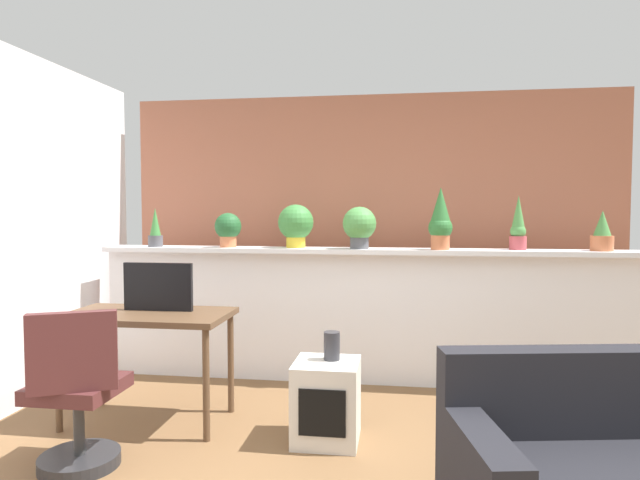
{
  "coord_description": "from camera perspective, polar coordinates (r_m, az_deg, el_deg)",
  "views": [
    {
      "loc": [
        0.27,
        -2.53,
        1.44
      ],
      "look_at": [
        -0.28,
        1.24,
        1.23
      ],
      "focal_mm": 30.69,
      "sensor_mm": 36.0,
      "label": 1
    }
  ],
  "objects": [
    {
      "name": "divider_wall",
      "position": [
        4.62,
        4.86,
        -8.08
      ],
      "size": [
        4.5,
        0.16,
        1.09
      ],
      "primitive_type": "cube",
      "color": "white",
      "rests_on": "ground"
    },
    {
      "name": "plant_shelf",
      "position": [
        4.51,
        4.86,
        -1.14
      ],
      "size": [
        4.5,
        0.3,
        0.04
      ],
      "primitive_type": "cube",
      "color": "white",
      "rests_on": "divider_wall"
    },
    {
      "name": "brick_wall_behind",
      "position": [
        5.14,
        5.3,
        0.99
      ],
      "size": [
        4.5,
        0.1,
        2.5
      ],
      "primitive_type": "cube",
      "color": "#AD664C",
      "rests_on": "ground"
    },
    {
      "name": "potted_plant_0",
      "position": [
        4.92,
        -16.79,
        1.01
      ],
      "size": [
        0.12,
        0.12,
        0.34
      ],
      "color": "#4C4C51",
      "rests_on": "plant_shelf"
    },
    {
      "name": "potted_plant_1",
      "position": [
        4.72,
        -9.57,
        1.21
      ],
      "size": [
        0.23,
        0.23,
        0.29
      ],
      "color": "#C66B42",
      "rests_on": "plant_shelf"
    },
    {
      "name": "potted_plant_2",
      "position": [
        4.61,
        -2.54,
        1.68
      ],
      "size": [
        0.3,
        0.3,
        0.36
      ],
      "color": "gold",
      "rests_on": "plant_shelf"
    },
    {
      "name": "potted_plant_3",
      "position": [
        4.47,
        4.13,
        1.53
      ],
      "size": [
        0.28,
        0.28,
        0.34
      ],
      "color": "#4C4C51",
      "rests_on": "plant_shelf"
    },
    {
      "name": "potted_plant_4",
      "position": [
        4.46,
        12.45,
        2.06
      ],
      "size": [
        0.19,
        0.19,
        0.5
      ],
      "color": "#C66B42",
      "rests_on": "plant_shelf"
    },
    {
      "name": "potted_plant_5",
      "position": [
        4.62,
        19.96,
        1.34
      ],
      "size": [
        0.13,
        0.13,
        0.43
      ],
      "color": "#B7474C",
      "rests_on": "plant_shelf"
    },
    {
      "name": "potted_plant_6",
      "position": [
        4.75,
        27.35,
        0.63
      ],
      "size": [
        0.17,
        0.17,
        0.31
      ],
      "color": "#C66B42",
      "rests_on": "plant_shelf"
    },
    {
      "name": "desk",
      "position": [
        3.92,
        -17.52,
        -8.43
      ],
      "size": [
        1.1,
        0.6,
        0.75
      ],
      "color": "brown",
      "rests_on": "ground"
    },
    {
      "name": "tv_monitor",
      "position": [
        3.93,
        -16.52,
        -4.69
      ],
      "size": [
        0.49,
        0.04,
        0.33
      ],
      "primitive_type": "cube",
      "color": "black",
      "rests_on": "desk"
    },
    {
      "name": "office_chair",
      "position": [
        3.4,
        -24.0,
        -15.17
      ],
      "size": [
        0.52,
        0.52,
        0.91
      ],
      "color": "#262628",
      "rests_on": "ground"
    },
    {
      "name": "side_cube_shelf",
      "position": [
        3.55,
        0.68,
        -16.49
      ],
      "size": [
        0.4,
        0.41,
        0.5
      ],
      "color": "silver",
      "rests_on": "ground"
    },
    {
      "name": "vase_on_shelf",
      "position": [
        3.5,
        1.24,
        -10.97
      ],
      "size": [
        0.1,
        0.1,
        0.18
      ],
      "primitive_type": "cylinder",
      "color": "#2D2D33",
      "rests_on": "side_cube_shelf"
    }
  ]
}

